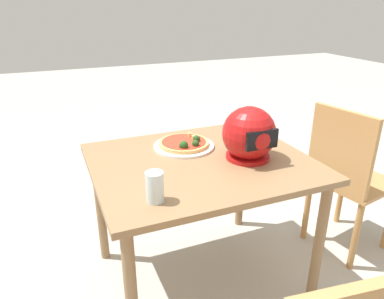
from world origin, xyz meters
TOP-DOWN VIEW (x-y plane):
  - ground_plane at (0.00, 0.00)m, footprint 14.00×14.00m
  - dining_table at (0.00, 0.00)m, footprint 1.03×0.87m
  - pizza_plate at (0.02, -0.18)m, footprint 0.32×0.32m
  - pizza at (0.02, -0.18)m, footprint 0.26×0.26m
  - motorcycle_helmet at (-0.22, 0.07)m, footprint 0.26×0.26m
  - drinking_glass at (0.32, 0.29)m, footprint 0.07×0.07m
  - chair_side at (-0.88, 0.08)m, footprint 0.47×0.47m

SIDE VIEW (x-z plane):
  - ground_plane at x=0.00m, z-range 0.00..0.00m
  - chair_side at x=-0.88m, z-range 0.06..0.96m
  - dining_table at x=0.00m, z-range 0.27..0.98m
  - pizza_plate at x=0.02m, z-range 0.71..0.73m
  - pizza at x=0.02m, z-range 0.71..0.77m
  - drinking_glass at x=0.32m, z-range 0.71..0.84m
  - motorcycle_helmet at x=-0.22m, z-range 0.71..0.97m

